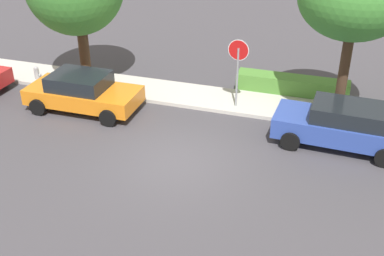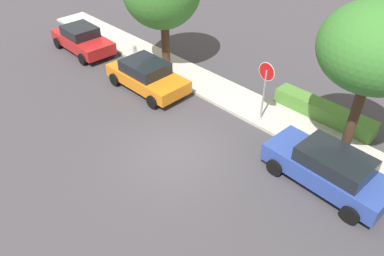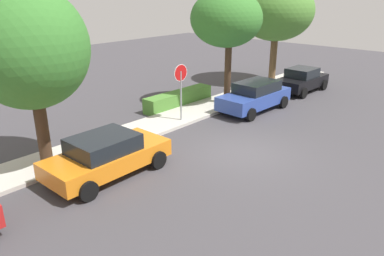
% 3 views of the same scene
% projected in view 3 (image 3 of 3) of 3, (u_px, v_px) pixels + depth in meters
% --- Properties ---
extents(ground_plane, '(60.00, 60.00, 0.00)m').
position_uv_depth(ground_plane, '(242.00, 152.00, 14.59)').
color(ground_plane, '#423F44').
extents(sidewalk_curb, '(32.00, 2.03, 0.14)m').
position_uv_depth(sidewalk_curb, '(160.00, 124.00, 17.45)').
color(sidewalk_curb, beige).
rests_on(sidewalk_curb, ground_plane).
extents(stop_sign, '(0.79, 0.08, 2.79)m').
position_uv_depth(stop_sign, '(181.00, 83.00, 17.15)').
color(stop_sign, gray).
rests_on(stop_sign, ground_plane).
extents(parked_car_blue, '(4.40, 2.10, 1.51)m').
position_uv_depth(parked_car_blue, '(255.00, 96.00, 19.35)').
color(parked_car_blue, '#2D479E').
rests_on(parked_car_blue, ground_plane).
extents(parked_car_orange, '(4.27, 2.11, 1.43)m').
position_uv_depth(parked_car_orange, '(107.00, 155.00, 12.57)').
color(parked_car_orange, orange).
rests_on(parked_car_orange, ground_plane).
extents(parked_car_black, '(3.96, 2.01, 1.46)m').
position_uv_depth(parked_car_black, '(302.00, 80.00, 22.94)').
color(parked_car_black, black).
rests_on(parked_car_black, ground_plane).
extents(street_tree_near_corner, '(3.68, 3.68, 6.03)m').
position_uv_depth(street_tree_near_corner, '(226.00, 19.00, 18.98)').
color(street_tree_near_corner, '#422D1E').
rests_on(street_tree_near_corner, ground_plane).
extents(street_tree_mid_block, '(3.89, 3.89, 6.22)m').
position_uv_depth(street_tree_mid_block, '(28.00, 48.00, 11.90)').
color(street_tree_mid_block, '#422D1E').
rests_on(street_tree_mid_block, ground_plane).
extents(street_tree_far, '(4.79, 4.79, 6.54)m').
position_uv_depth(street_tree_far, '(276.00, 11.00, 23.84)').
color(street_tree_far, brown).
rests_on(street_tree_far, ground_plane).
extents(front_yard_hedge, '(4.48, 0.83, 0.80)m').
position_uv_depth(front_yard_hedge, '(179.00, 99.00, 20.18)').
color(front_yard_hedge, '#4C8433').
rests_on(front_yard_hedge, ground_plane).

